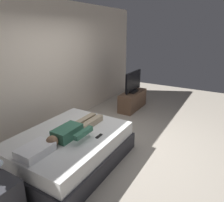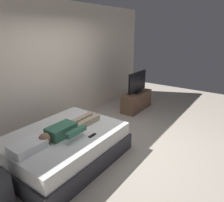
{
  "view_description": "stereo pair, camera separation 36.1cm",
  "coord_description": "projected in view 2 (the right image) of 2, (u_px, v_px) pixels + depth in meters",
  "views": [
    {
      "loc": [
        -3.15,
        -1.6,
        2.2
      ],
      "look_at": [
        0.55,
        0.58,
        0.69
      ],
      "focal_mm": 32.97,
      "sensor_mm": 36.0,
      "label": 1
    },
    {
      "loc": [
        -2.95,
        -1.9,
        2.2
      ],
      "look_at": [
        0.55,
        0.58,
        0.69
      ],
      "focal_mm": 32.97,
      "sensor_mm": 36.0,
      "label": 2
    }
  ],
  "objects": [
    {
      "name": "remote",
      "position": [
        92.0,
        135.0,
        3.37
      ],
      "size": [
        0.15,
        0.04,
        0.02
      ],
      "primitive_type": "cube",
      "color": "black",
      "rests_on": "bed"
    },
    {
      "name": "ground_plane",
      "position": [
        120.0,
        147.0,
        4.04
      ],
      "size": [
        10.0,
        10.0,
        0.0
      ],
      "primitive_type": "plane",
      "color": "#ADA393"
    },
    {
      "name": "tv_stand",
      "position": [
        137.0,
        101.0,
        5.87
      ],
      "size": [
        1.1,
        0.4,
        0.5
      ],
      "primitive_type": "cube",
      "color": "brown",
      "rests_on": "ground"
    },
    {
      "name": "person",
      "position": [
        68.0,
        128.0,
        3.45
      ],
      "size": [
        1.26,
        0.46,
        0.18
      ],
      "color": "#387056",
      "rests_on": "bed"
    },
    {
      "name": "tv",
      "position": [
        137.0,
        83.0,
        5.69
      ],
      "size": [
        0.88,
        0.2,
        0.59
      ],
      "color": "black",
      "rests_on": "tv_stand"
    },
    {
      "name": "pillow",
      "position": [
        27.0,
        146.0,
        2.95
      ],
      "size": [
        0.48,
        0.34,
        0.12
      ],
      "primitive_type": "cube",
      "color": "white",
      "rests_on": "bed"
    },
    {
      "name": "bed",
      "position": [
        65.0,
        146.0,
        3.59
      ],
      "size": [
        2.0,
        1.52,
        0.54
      ],
      "color": "#333338",
      "rests_on": "ground"
    },
    {
      "name": "back_wall",
      "position": [
        65.0,
        64.0,
        4.88
      ],
      "size": [
        6.4,
        0.1,
        2.8
      ],
      "primitive_type": "cube",
      "color": "beige",
      "rests_on": "ground"
    }
  ]
}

